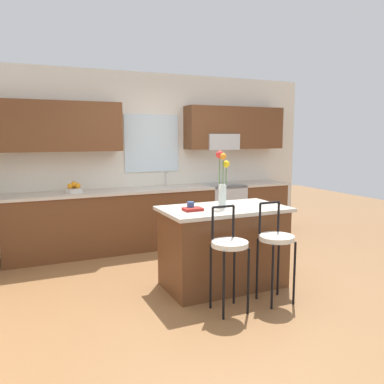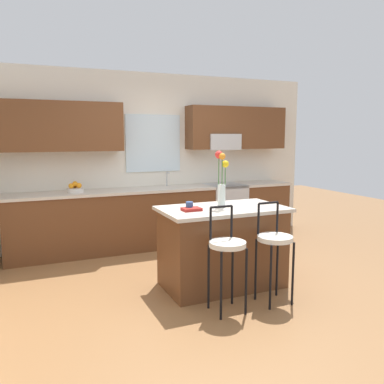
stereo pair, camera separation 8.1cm
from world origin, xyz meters
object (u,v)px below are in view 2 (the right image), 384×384
(oven_range, at_px, (224,212))
(cookbook, at_px, (191,209))
(bar_stool_middle, at_px, (274,243))
(bar_stool_near, at_px, (227,249))
(flower_vase, at_px, (222,180))
(fruit_bowl_oranges, at_px, (75,188))
(kitchen_island, at_px, (222,247))
(mug_ceramic, at_px, (189,206))

(oven_range, bearing_deg, cookbook, -126.55)
(oven_range, height_order, bar_stool_middle, bar_stool_middle)
(bar_stool_near, bearing_deg, flower_vase, 67.32)
(cookbook, height_order, fruit_bowl_oranges, fruit_bowl_oranges)
(oven_range, bearing_deg, bar_stool_middle, -106.60)
(bar_stool_near, distance_m, cookbook, 0.66)
(kitchen_island, bearing_deg, bar_stool_near, -113.95)
(kitchen_island, xyz_separation_m, mug_ceramic, (-0.41, 0.01, 0.50))
(bar_stool_near, xyz_separation_m, mug_ceramic, (-0.13, 0.63, 0.33))
(bar_stool_middle, height_order, cookbook, bar_stool_middle)
(mug_ceramic, height_order, fruit_bowl_oranges, fruit_bowl_oranges)
(bar_stool_near, xyz_separation_m, cookbook, (-0.13, 0.58, 0.30))
(flower_vase, height_order, cookbook, flower_vase)
(oven_range, relative_size, fruit_bowl_oranges, 3.83)
(bar_stool_middle, xyz_separation_m, flower_vase, (-0.28, 0.64, 0.60))
(oven_range, bearing_deg, kitchen_island, -118.51)
(oven_range, xyz_separation_m, bar_stool_near, (-1.29, -2.49, 0.18))
(oven_range, xyz_separation_m, mug_ceramic, (-1.42, -1.87, 0.51))
(kitchen_island, distance_m, fruit_bowl_oranges, 2.40)
(oven_range, xyz_separation_m, fruit_bowl_oranges, (-2.39, 0.03, 0.51))
(bar_stool_middle, bearing_deg, cookbook, 139.53)
(kitchen_island, distance_m, bar_stool_middle, 0.70)
(oven_range, bearing_deg, fruit_bowl_oranges, 179.29)
(kitchen_island, height_order, cookbook, cookbook)
(flower_vase, height_order, fruit_bowl_oranges, flower_vase)
(bar_stool_middle, bearing_deg, fruit_bowl_oranges, 123.20)
(bar_stool_near, xyz_separation_m, fruit_bowl_oranges, (-1.10, 2.52, 0.34))
(kitchen_island, height_order, mug_ceramic, mug_ceramic)
(kitchen_island, xyz_separation_m, fruit_bowl_oranges, (-1.38, 1.90, 0.51))
(bar_stool_middle, distance_m, mug_ceramic, 0.98)
(bar_stool_near, distance_m, mug_ceramic, 0.72)
(kitchen_island, distance_m, mug_ceramic, 0.65)
(oven_range, distance_m, flower_vase, 2.26)
(mug_ceramic, bearing_deg, flower_vase, 1.91)
(bar_stool_middle, distance_m, flower_vase, 0.92)
(kitchen_island, xyz_separation_m, flower_vase, (-0.01, 0.02, 0.77))
(cookbook, bearing_deg, kitchen_island, 5.88)
(bar_stool_near, bearing_deg, kitchen_island, 66.05)
(kitchen_island, height_order, bar_stool_middle, bar_stool_middle)
(bar_stool_near, bearing_deg, cookbook, 102.42)
(mug_ceramic, bearing_deg, bar_stool_middle, -42.58)
(bar_stool_near, bearing_deg, bar_stool_middle, 0.00)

